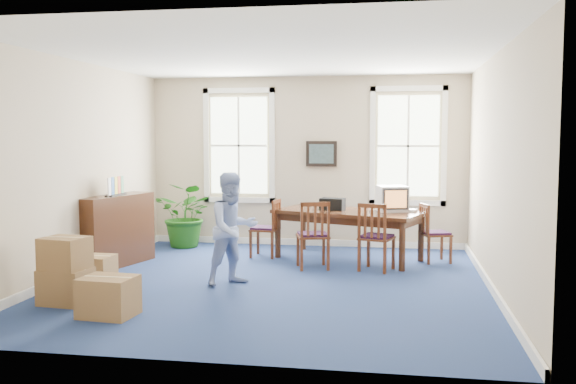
% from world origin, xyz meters
% --- Properties ---
extents(floor, '(6.50, 6.50, 0.00)m').
position_xyz_m(floor, '(0.00, 0.00, 0.00)').
color(floor, navy).
rests_on(floor, ground).
extents(ceiling, '(6.50, 6.50, 0.00)m').
position_xyz_m(ceiling, '(0.00, 0.00, 3.20)').
color(ceiling, white).
rests_on(ceiling, ground).
extents(wall_back, '(6.50, 0.00, 6.50)m').
position_xyz_m(wall_back, '(0.00, 3.25, 1.60)').
color(wall_back, '#BCA98C').
rests_on(wall_back, ground).
extents(wall_front, '(6.50, 0.00, 6.50)m').
position_xyz_m(wall_front, '(0.00, -3.25, 1.60)').
color(wall_front, '#BCA98C').
rests_on(wall_front, ground).
extents(wall_left, '(0.00, 6.50, 6.50)m').
position_xyz_m(wall_left, '(-3.00, 0.00, 1.60)').
color(wall_left, '#BCA98C').
rests_on(wall_left, ground).
extents(wall_right, '(0.00, 6.50, 6.50)m').
position_xyz_m(wall_right, '(3.00, 0.00, 1.60)').
color(wall_right, '#BCA98C').
rests_on(wall_right, ground).
extents(baseboard_back, '(6.00, 0.04, 0.12)m').
position_xyz_m(baseboard_back, '(0.00, 3.22, 0.06)').
color(baseboard_back, white).
rests_on(baseboard_back, ground).
extents(baseboard_left, '(0.04, 6.50, 0.12)m').
position_xyz_m(baseboard_left, '(-2.97, 0.00, 0.06)').
color(baseboard_left, white).
rests_on(baseboard_left, ground).
extents(baseboard_right, '(0.04, 6.50, 0.12)m').
position_xyz_m(baseboard_right, '(2.97, 0.00, 0.06)').
color(baseboard_right, white).
rests_on(baseboard_right, ground).
extents(window_left, '(1.40, 0.12, 2.20)m').
position_xyz_m(window_left, '(-1.30, 3.23, 1.90)').
color(window_left, white).
rests_on(window_left, ground).
extents(window_right, '(1.40, 0.12, 2.20)m').
position_xyz_m(window_right, '(1.90, 3.23, 1.90)').
color(window_right, white).
rests_on(window_right, ground).
extents(wall_picture, '(0.58, 0.06, 0.48)m').
position_xyz_m(wall_picture, '(0.30, 3.20, 1.75)').
color(wall_picture, black).
rests_on(wall_picture, ground).
extents(conference_table, '(2.67, 1.89, 0.83)m').
position_xyz_m(conference_table, '(0.91, 1.95, 0.42)').
color(conference_table, '#402112').
rests_on(conference_table, ground).
extents(crt_tv, '(0.59, 0.62, 0.42)m').
position_xyz_m(crt_tv, '(1.63, 2.01, 1.04)').
color(crt_tv, '#B7B7BC').
rests_on(crt_tv, conference_table).
extents(game_console, '(0.19, 0.22, 0.04)m').
position_xyz_m(game_console, '(1.96, 1.95, 0.85)').
color(game_console, white).
rests_on(game_console, conference_table).
extents(equipment_bag, '(0.44, 0.33, 0.20)m').
position_xyz_m(equipment_bag, '(0.63, 2.01, 0.93)').
color(equipment_bag, black).
rests_on(equipment_bag, conference_table).
extents(chair_near_left, '(0.60, 0.60, 1.07)m').
position_xyz_m(chair_near_left, '(0.41, 1.12, 0.54)').
color(chair_near_left, '#652D14').
rests_on(chair_near_left, ground).
extents(chair_near_right, '(0.60, 0.60, 1.06)m').
position_xyz_m(chair_near_right, '(1.41, 1.12, 0.53)').
color(chair_near_right, '#652D14').
rests_on(chair_near_right, ground).
extents(chair_end_left, '(0.50, 0.50, 1.00)m').
position_xyz_m(chair_end_left, '(-0.53, 1.95, 0.50)').
color(chair_end_left, '#652D14').
rests_on(chair_end_left, ground).
extents(chair_end_right, '(0.55, 0.55, 0.97)m').
position_xyz_m(chair_end_right, '(2.35, 1.95, 0.49)').
color(chair_end_right, '#652D14').
rests_on(chair_end_right, ground).
extents(man, '(0.97, 0.97, 1.58)m').
position_xyz_m(man, '(-0.55, -0.16, 0.79)').
color(man, '#90A6DB').
rests_on(man, ground).
extents(credenza, '(0.79, 1.56, 1.18)m').
position_xyz_m(credenza, '(-2.75, 0.81, 0.59)').
color(credenza, '#402112').
rests_on(credenza, ground).
extents(brochure_rack, '(0.39, 0.72, 0.32)m').
position_xyz_m(brochure_rack, '(-2.73, 0.81, 1.34)').
color(brochure_rack, '#99999E').
rests_on(brochure_rack, credenza).
extents(potted_plant, '(1.26, 1.15, 1.21)m').
position_xyz_m(potted_plant, '(-2.17, 2.66, 0.61)').
color(potted_plant, '#184D10').
rests_on(potted_plant, ground).
extents(cardboard_boxes, '(1.71, 1.71, 0.88)m').
position_xyz_m(cardboard_boxes, '(-2.13, -1.41, 0.44)').
color(cardboard_boxes, olive).
rests_on(cardboard_boxes, ground).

